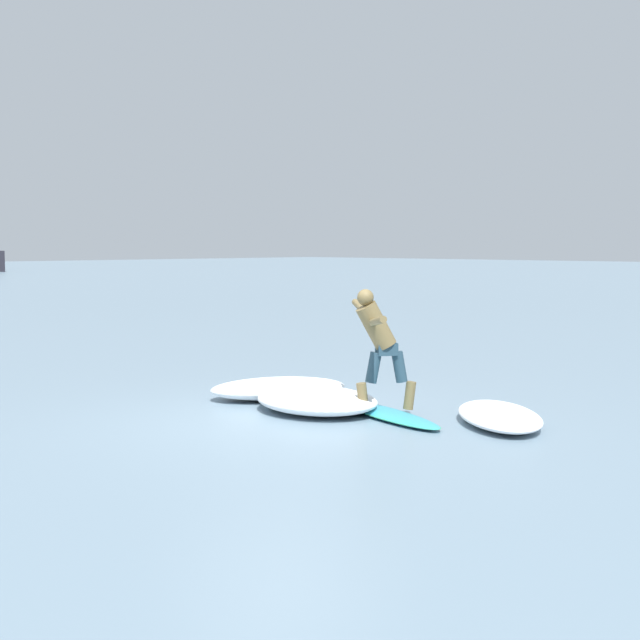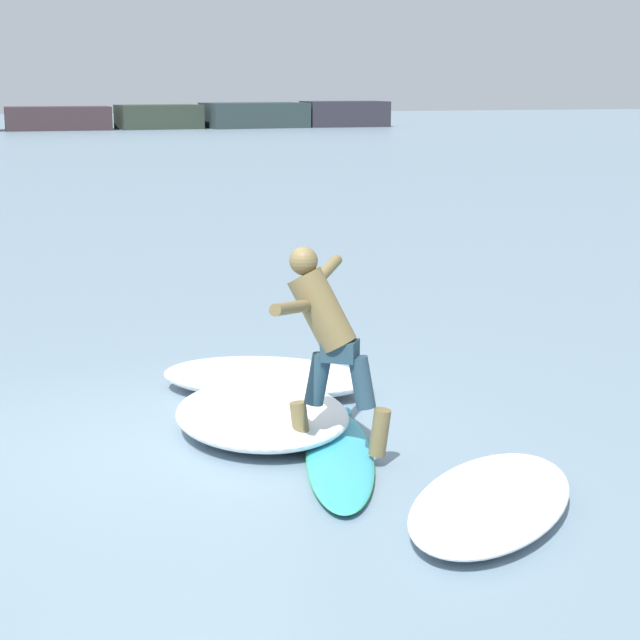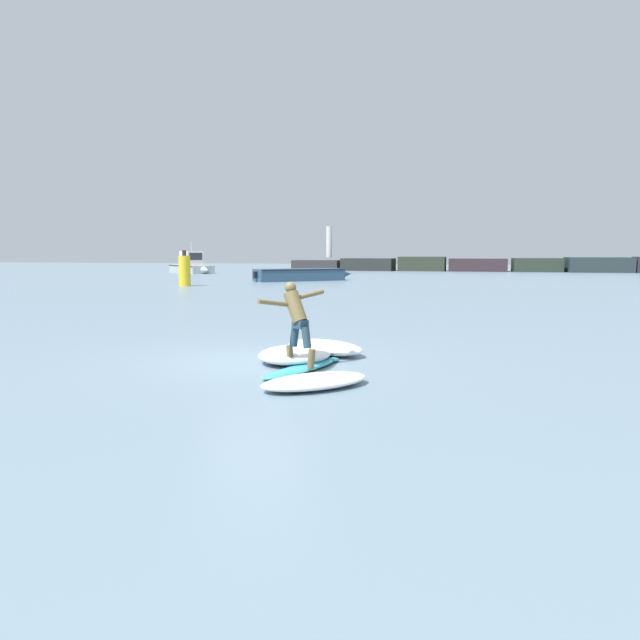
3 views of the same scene
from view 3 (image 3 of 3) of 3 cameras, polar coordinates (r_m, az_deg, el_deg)
ground_plane at (r=12.78m, az=-5.92°, el=-3.83°), size 200.00×200.00×0.00m
rock_jetty_breakwater at (r=73.81m, az=15.54°, el=4.91°), size 43.88×4.60×5.29m
surfboard at (r=11.78m, az=-1.68°, el=-4.45°), size 1.18×2.49×0.23m
surfer at (r=11.69m, az=-2.17°, el=0.31°), size 1.05×1.32×1.58m
fishing_boat_near_jetty at (r=48.17m, az=-1.59°, el=4.20°), size 7.02×6.40×0.94m
small_boat_offshore at (r=67.61m, az=-11.67°, el=4.89°), size 7.53×7.48×3.22m
channel_marker_buoy at (r=41.76m, az=-12.28°, el=4.44°), size 0.76×0.76×2.33m
wave_foam_at_tail at (r=13.64m, az=0.42°, el=-2.51°), size 2.25×1.88×0.31m
wave_foam_at_nose at (r=10.33m, az=-0.46°, el=-5.62°), size 2.04×2.08×0.22m
wave_foam_beside at (r=12.67m, az=-2.32°, el=-3.16°), size 1.50×1.86×0.32m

